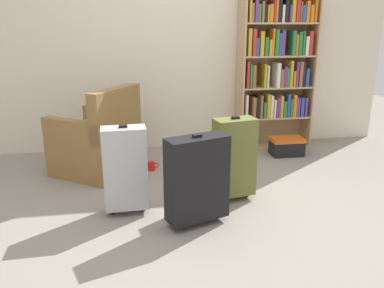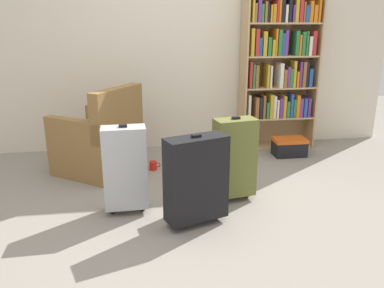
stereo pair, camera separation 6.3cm
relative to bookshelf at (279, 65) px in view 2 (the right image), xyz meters
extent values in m
plane|color=gray|center=(-1.20, -1.67, -1.02)|extent=(9.25, 9.25, 0.00)
cube|color=beige|center=(-1.20, 0.23, 0.28)|extent=(5.29, 0.10, 2.60)
cube|color=tan|center=(-0.44, 0.00, -0.09)|extent=(0.02, 0.32, 1.85)
cube|color=tan|center=(0.44, 0.00, -0.09)|extent=(0.02, 0.32, 1.85)
cube|color=tan|center=(0.00, 0.15, -0.09)|extent=(0.90, 0.02, 1.85)
cube|color=tan|center=(0.00, 0.00, -1.01)|extent=(0.86, 0.30, 0.02)
cube|color=tan|center=(0.00, 0.00, -0.64)|extent=(0.86, 0.30, 0.02)
cube|color=tan|center=(0.00, 0.00, -0.27)|extent=(0.86, 0.30, 0.02)
cube|color=tan|center=(0.00, 0.00, 0.10)|extent=(0.86, 0.30, 0.02)
cube|color=tan|center=(0.00, 0.00, 0.47)|extent=(0.86, 0.30, 0.02)
cube|color=silver|center=(-0.38, -0.05, -0.48)|extent=(0.03, 0.21, 0.29)
cube|color=brown|center=(-0.29, -0.06, -0.50)|extent=(0.04, 0.19, 0.26)
cube|color=black|center=(-0.24, -0.03, -0.50)|extent=(0.04, 0.25, 0.26)
cube|color=brown|center=(-0.20, -0.05, -0.49)|extent=(0.03, 0.21, 0.28)
cube|color=#2D7238|center=(-0.16, -0.02, -0.53)|extent=(0.03, 0.25, 0.20)
cube|color=gold|center=(-0.11, -0.03, -0.48)|extent=(0.04, 0.24, 0.29)
cube|color=silver|center=(-0.07, -0.03, -0.49)|extent=(0.03, 0.23, 0.27)
cube|color=silver|center=(-0.03, -0.05, -0.52)|extent=(0.02, 0.19, 0.22)
cube|color=#66337F|center=(0.01, -0.04, -0.51)|extent=(0.04, 0.23, 0.24)
cube|color=gold|center=(0.05, -0.04, -0.49)|extent=(0.03, 0.21, 0.27)
cube|color=#2D7238|center=(0.10, -0.02, -0.53)|extent=(0.04, 0.25, 0.20)
cube|color=#264C99|center=(0.14, -0.06, -0.48)|extent=(0.03, 0.18, 0.29)
cube|color=#2D7238|center=(0.18, -0.04, -0.51)|extent=(0.03, 0.23, 0.22)
cube|color=orange|center=(0.22, -0.03, -0.49)|extent=(0.04, 0.24, 0.27)
cube|color=#66337F|center=(0.26, -0.03, -0.51)|extent=(0.04, 0.23, 0.23)
cube|color=#264C99|center=(0.32, -0.03, -0.51)|extent=(0.04, 0.23, 0.23)
cube|color=#66337F|center=(0.36, -0.04, -0.51)|extent=(0.03, 0.23, 0.23)
cube|color=#B22D2D|center=(-0.38, -0.04, -0.11)|extent=(0.03, 0.21, 0.31)
cube|color=#2D7238|center=(-0.35, -0.01, -0.12)|extent=(0.03, 0.27, 0.28)
cube|color=brown|center=(-0.31, -0.05, -0.12)|extent=(0.04, 0.19, 0.27)
cube|color=gold|center=(-0.17, -0.02, -0.12)|extent=(0.03, 0.25, 0.27)
cube|color=silver|center=(-0.14, -0.04, -0.13)|extent=(0.02, 0.22, 0.26)
cube|color=silver|center=(-0.01, -0.05, -0.12)|extent=(0.04, 0.21, 0.28)
cube|color=brown|center=(0.04, -0.05, -0.15)|extent=(0.04, 0.21, 0.21)
cube|color=#66337F|center=(0.07, -0.05, -0.14)|extent=(0.03, 0.20, 0.24)
cube|color=#2D7238|center=(0.11, -0.05, -0.15)|extent=(0.03, 0.21, 0.22)
cube|color=gold|center=(0.15, -0.05, -0.10)|extent=(0.03, 0.20, 0.31)
cube|color=orange|center=(0.19, -0.02, -0.16)|extent=(0.03, 0.26, 0.19)
cube|color=#66337F|center=(0.22, -0.05, -0.11)|extent=(0.02, 0.20, 0.30)
cube|color=brown|center=(0.27, -0.05, -0.11)|extent=(0.04, 0.20, 0.30)
cube|color=black|center=(0.30, -0.06, -0.11)|extent=(0.03, 0.18, 0.29)
cube|color=#264C99|center=(0.35, -0.04, -0.15)|extent=(0.04, 0.23, 0.22)
cube|color=gold|center=(-0.38, -0.04, 0.26)|extent=(0.04, 0.22, 0.31)
cube|color=#B22D2D|center=(-0.32, -0.06, 0.26)|extent=(0.04, 0.18, 0.30)
cube|color=#264C99|center=(-0.28, -0.06, 0.21)|extent=(0.03, 0.17, 0.20)
cube|color=gold|center=(-0.23, -0.05, 0.25)|extent=(0.04, 0.20, 0.27)
cube|color=#2D7238|center=(-0.18, -0.05, 0.22)|extent=(0.04, 0.19, 0.21)
cube|color=gold|center=(-0.13, -0.05, 0.20)|extent=(0.03, 0.21, 0.18)
cube|color=orange|center=(-0.10, -0.04, 0.26)|extent=(0.02, 0.22, 0.30)
cube|color=#2D7238|center=(-0.06, -0.03, 0.26)|extent=(0.04, 0.23, 0.29)
cube|color=#264C99|center=(-0.02, -0.05, 0.24)|extent=(0.03, 0.20, 0.25)
cube|color=#66337F|center=(0.02, -0.03, 0.25)|extent=(0.04, 0.24, 0.28)
cube|color=#2D7238|center=(0.15, -0.06, 0.25)|extent=(0.04, 0.19, 0.28)
cube|color=orange|center=(0.19, -0.02, 0.23)|extent=(0.02, 0.25, 0.24)
cube|color=#2D7238|center=(0.23, -0.03, 0.24)|extent=(0.04, 0.23, 0.27)
cube|color=#2D7238|center=(0.27, -0.05, 0.25)|extent=(0.02, 0.19, 0.28)
cube|color=silver|center=(0.31, -0.03, 0.22)|extent=(0.04, 0.23, 0.22)
cube|color=#B22D2D|center=(0.36, -0.04, 0.25)|extent=(0.04, 0.22, 0.28)
cube|color=gold|center=(-0.39, -0.02, 0.64)|extent=(0.02, 0.26, 0.31)
cube|color=brown|center=(-0.36, -0.05, 0.58)|extent=(0.03, 0.20, 0.20)
cube|color=#66337F|center=(-0.32, -0.06, 0.64)|extent=(0.04, 0.19, 0.31)
cube|color=#2D7238|center=(-0.28, -0.02, 0.58)|extent=(0.03, 0.27, 0.20)
cube|color=brown|center=(-0.24, -0.04, 0.59)|extent=(0.03, 0.23, 0.22)
cube|color=black|center=(-0.21, -0.04, 0.58)|extent=(0.02, 0.22, 0.19)
cube|color=gold|center=(-0.18, -0.03, 0.57)|extent=(0.02, 0.23, 0.19)
cube|color=orange|center=(-0.14, -0.03, 0.58)|extent=(0.04, 0.24, 0.19)
cube|color=#B22D2D|center=(-0.11, -0.02, 0.60)|extent=(0.02, 0.26, 0.24)
cube|color=orange|center=(-0.08, -0.05, 0.61)|extent=(0.02, 0.20, 0.26)
cube|color=black|center=(-0.05, -0.02, 0.63)|extent=(0.04, 0.26, 0.30)
cube|color=silver|center=(0.00, -0.04, 0.57)|extent=(0.03, 0.22, 0.19)
cube|color=black|center=(0.04, -0.02, 0.62)|extent=(0.04, 0.26, 0.28)
cube|color=#66337F|center=(0.08, -0.06, 0.57)|extent=(0.02, 0.18, 0.19)
cube|color=gold|center=(0.12, -0.06, 0.63)|extent=(0.04, 0.18, 0.31)
cube|color=#B22D2D|center=(0.17, -0.02, 0.62)|extent=(0.04, 0.26, 0.29)
cube|color=brown|center=(0.21, -0.06, 0.59)|extent=(0.02, 0.19, 0.22)
cube|color=#264C99|center=(0.24, -0.05, 0.57)|extent=(0.04, 0.20, 0.19)
cube|color=orange|center=(0.29, -0.03, 0.60)|extent=(0.04, 0.23, 0.23)
cube|color=orange|center=(0.34, -0.06, 0.57)|extent=(0.04, 0.18, 0.19)
cube|color=orange|center=(0.38, -0.06, 0.61)|extent=(0.02, 0.17, 0.26)
cube|color=olive|center=(-2.13, -0.55, -0.82)|extent=(0.98, 0.98, 0.40)
cube|color=tan|center=(-2.13, -0.55, -0.58)|extent=(0.76, 0.74, 0.08)
cube|color=olive|center=(-1.89, -0.72, -0.37)|extent=(0.50, 0.64, 0.50)
cube|color=olive|center=(-1.96, -0.31, -0.51)|extent=(0.63, 0.48, 0.22)
cube|color=olive|center=(-2.30, -0.80, -0.51)|extent=(0.63, 0.48, 0.22)
cylinder|color=red|center=(-1.56, -0.62, -0.97)|extent=(0.08, 0.08, 0.10)
torus|color=red|center=(-1.51, -0.62, -0.96)|extent=(0.06, 0.01, 0.06)
cube|color=black|center=(0.05, -0.38, -0.92)|extent=(0.37, 0.23, 0.18)
cube|color=#D85919|center=(0.05, -0.38, -0.83)|extent=(0.38, 0.24, 0.04)
cube|color=black|center=(-1.28, -1.83, -0.64)|extent=(0.51, 0.34, 0.66)
cube|color=black|center=(-1.28, -1.83, -0.30)|extent=(0.08, 0.06, 0.02)
cylinder|color=black|center=(-1.44, -1.89, -0.99)|extent=(0.06, 0.06, 0.05)
cylinder|color=black|center=(-1.12, -1.78, -0.99)|extent=(0.06, 0.06, 0.05)
cube|color=#B7BABF|center=(-1.82, -1.55, -0.63)|extent=(0.35, 0.19, 0.68)
cube|color=black|center=(-1.82, -1.55, -0.28)|extent=(0.07, 0.04, 0.02)
cylinder|color=black|center=(-1.94, -1.56, -0.99)|extent=(0.05, 0.05, 0.05)
cylinder|color=black|center=(-1.69, -1.55, -0.99)|extent=(0.05, 0.05, 0.05)
cube|color=brown|center=(-0.88, -1.44, -0.62)|extent=(0.38, 0.25, 0.68)
cube|color=black|center=(-0.88, -1.44, -0.27)|extent=(0.07, 0.05, 0.02)
cylinder|color=black|center=(-1.01, -1.46, -0.99)|extent=(0.06, 0.06, 0.05)
cylinder|color=black|center=(-0.76, -1.42, -0.99)|extent=(0.06, 0.06, 0.05)
camera|label=1|loc=(-1.76, -4.57, 0.52)|focal=37.05mm
camera|label=2|loc=(-1.70, -4.58, 0.52)|focal=37.05mm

